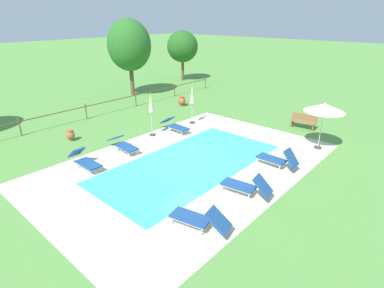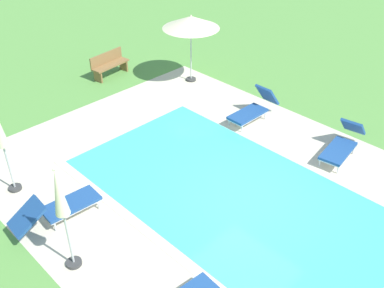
{
  "view_description": "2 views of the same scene",
  "coord_description": "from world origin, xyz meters",
  "px_view_note": "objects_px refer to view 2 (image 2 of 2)",
  "views": [
    {
      "loc": [
        -9.43,
        -8.52,
        6.32
      ],
      "look_at": [
        0.73,
        0.5,
        0.6
      ],
      "focal_mm": 28.64,
      "sensor_mm": 36.0,
      "label": 1
    },
    {
      "loc": [
        -4.84,
        6.6,
        7.1
      ],
      "look_at": [
        1.96,
        -0.13,
        0.69
      ],
      "focal_mm": 41.57,
      "sensor_mm": 36.0,
      "label": 2
    }
  ],
  "objects_px": {
    "sun_lounger_north_near_steps": "(59,208)",
    "sun_lounger_north_mid": "(254,109)",
    "patio_umbrella_open_foreground": "(191,23)",
    "wooden_bench_lawn_side": "(109,64)",
    "sun_lounger_south_mid": "(343,144)",
    "patio_umbrella_closed_row_mid_west": "(61,201)"
  },
  "relations": [
    {
      "from": "sun_lounger_north_near_steps",
      "to": "sun_lounger_north_mid",
      "type": "bearing_deg",
      "value": -92.18
    },
    {
      "from": "patio_umbrella_open_foreground",
      "to": "wooden_bench_lawn_side",
      "type": "height_order",
      "value": "patio_umbrella_open_foreground"
    },
    {
      "from": "wooden_bench_lawn_side",
      "to": "sun_lounger_north_near_steps",
      "type": "bearing_deg",
      "value": 135.72
    },
    {
      "from": "sun_lounger_north_near_steps",
      "to": "wooden_bench_lawn_side",
      "type": "height_order",
      "value": "wooden_bench_lawn_side"
    },
    {
      "from": "sun_lounger_south_mid",
      "to": "wooden_bench_lawn_side",
      "type": "relative_size",
      "value": 1.29
    },
    {
      "from": "patio_umbrella_closed_row_mid_west",
      "to": "sun_lounger_north_mid",
      "type": "bearing_deg",
      "value": -81.33
    },
    {
      "from": "sun_lounger_south_mid",
      "to": "wooden_bench_lawn_side",
      "type": "xyz_separation_m",
      "value": [
        8.7,
        1.44,
        0.08
      ]
    },
    {
      "from": "sun_lounger_north_mid",
      "to": "sun_lounger_south_mid",
      "type": "relative_size",
      "value": 0.93
    },
    {
      "from": "sun_lounger_north_near_steps",
      "to": "wooden_bench_lawn_side",
      "type": "distance_m",
      "value": 7.72
    },
    {
      "from": "wooden_bench_lawn_side",
      "to": "sun_lounger_south_mid",
      "type": "bearing_deg",
      "value": -170.6
    },
    {
      "from": "wooden_bench_lawn_side",
      "to": "sun_lounger_north_mid",
      "type": "bearing_deg",
      "value": -167.9
    },
    {
      "from": "sun_lounger_north_mid",
      "to": "patio_umbrella_open_foreground",
      "type": "distance_m",
      "value": 3.84
    },
    {
      "from": "patio_umbrella_open_foreground",
      "to": "sun_lounger_north_near_steps",
      "type": "bearing_deg",
      "value": 113.25
    },
    {
      "from": "sun_lounger_north_near_steps",
      "to": "patio_umbrella_open_foreground",
      "type": "height_order",
      "value": "patio_umbrella_open_foreground"
    },
    {
      "from": "sun_lounger_north_mid",
      "to": "sun_lounger_north_near_steps",
      "type": "bearing_deg",
      "value": 87.82
    },
    {
      "from": "patio_umbrella_open_foreground",
      "to": "wooden_bench_lawn_side",
      "type": "xyz_separation_m",
      "value": [
        2.42,
        1.84,
        -1.69
      ]
    },
    {
      "from": "sun_lounger_north_mid",
      "to": "patio_umbrella_open_foreground",
      "type": "height_order",
      "value": "patio_umbrella_open_foreground"
    },
    {
      "from": "sun_lounger_north_near_steps",
      "to": "patio_umbrella_closed_row_mid_west",
      "type": "distance_m",
      "value": 1.96
    },
    {
      "from": "patio_umbrella_open_foreground",
      "to": "patio_umbrella_closed_row_mid_west",
      "type": "distance_m",
      "value": 8.94
    },
    {
      "from": "sun_lounger_south_mid",
      "to": "patio_umbrella_closed_row_mid_west",
      "type": "xyz_separation_m",
      "value": [
        1.84,
        7.33,
        1.32
      ]
    },
    {
      "from": "sun_lounger_north_mid",
      "to": "patio_umbrella_closed_row_mid_west",
      "type": "relative_size",
      "value": 0.76
    },
    {
      "from": "sun_lounger_north_mid",
      "to": "sun_lounger_south_mid",
      "type": "distance_m",
      "value": 2.93
    }
  ]
}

